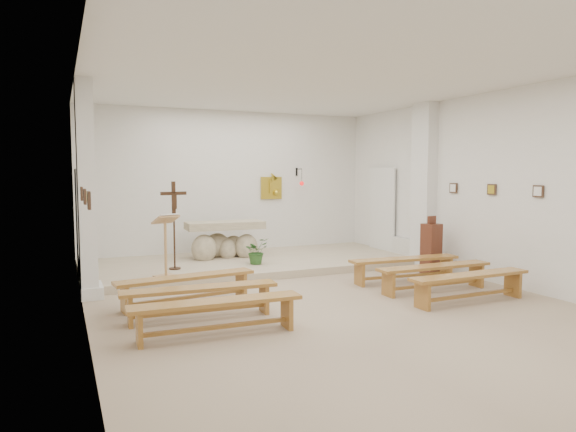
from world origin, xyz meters
name	(u,v)px	position (x,y,z in m)	size (l,w,h in m)	color
ground	(330,304)	(0.00, 0.00, 0.00)	(7.00, 10.00, 0.00)	tan
wall_left	(84,195)	(-3.49, 0.00, 1.75)	(0.02, 10.00, 3.50)	white
wall_right	(501,188)	(3.49, 0.00, 1.75)	(0.02, 10.00, 3.50)	white
wall_back	(230,184)	(0.00, 4.99, 1.75)	(7.00, 0.02, 3.50)	white
ceiling	(331,74)	(0.00, 0.00, 3.49)	(7.00, 10.00, 0.02)	silver
sanctuary_platform	(252,263)	(0.00, 3.50, 0.07)	(6.98, 3.00, 0.15)	#C1B495
pilaster_left	(86,190)	(-3.37, 2.00, 1.75)	(0.26, 0.55, 3.50)	white
pilaster_right	(424,186)	(3.37, 2.00, 1.75)	(0.26, 0.55, 3.50)	white
gold_wall_relief	(271,188)	(1.05, 4.96, 1.65)	(0.55, 0.04, 0.55)	gold
sanctuary_lamp	(301,181)	(1.75, 4.71, 1.81)	(0.11, 0.36, 0.44)	black
station_frame_left_front	(89,200)	(-3.47, -0.80, 1.72)	(0.03, 0.20, 0.20)	#3F291B
station_frame_left_mid	(85,197)	(-3.47, 0.20, 1.72)	(0.03, 0.20, 0.20)	#3F291B
station_frame_left_rear	(82,194)	(-3.47, 1.20, 1.72)	(0.03, 0.20, 0.20)	#3F291B
station_frame_right_front	(538,191)	(3.47, -0.80, 1.72)	(0.03, 0.20, 0.20)	#3F291B
station_frame_right_mid	(492,189)	(3.47, 0.20, 1.72)	(0.03, 0.20, 0.20)	#3F291B
station_frame_right_rear	(453,188)	(3.47, 1.20, 1.72)	(0.03, 0.20, 0.20)	#3F291B
radiator_left	(83,273)	(-3.43, 2.70, 0.27)	(0.10, 0.85, 0.52)	silver
radiator_right	(405,249)	(3.43, 2.70, 0.27)	(0.10, 0.85, 0.52)	silver
altar	(224,242)	(-0.46, 4.02, 0.49)	(1.72, 0.78, 0.88)	beige
lectern	(166,246)	(-2.07, 2.29, 0.72)	(0.50, 0.45, 1.16)	tan
crucifix_stand	(174,219)	(-1.76, 3.06, 1.14)	(0.52, 0.22, 1.71)	#352011
potted_plant	(256,251)	(-0.10, 2.96, 0.42)	(0.48, 0.42, 0.53)	#2A5723
donation_pedestal	(431,248)	(3.03, 1.31, 0.51)	(0.35, 0.35, 1.16)	#512517
bench_left_front	(186,283)	(-2.04, 0.84, 0.34)	(2.18, 0.62, 0.46)	#A26D2F
bench_right_front	(404,264)	(2.04, 0.84, 0.34)	(2.18, 0.50, 0.46)	#A26D2F
bench_left_second	(200,295)	(-2.04, 0.01, 0.34)	(2.17, 0.47, 0.46)	#A26D2F
bench_right_second	(434,272)	(2.04, 0.01, 0.34)	(2.16, 0.37, 0.46)	#A26D2F
bench_left_third	(217,309)	(-2.04, -0.82, 0.34)	(2.17, 0.43, 0.46)	#A26D2F
bench_right_third	(470,281)	(2.04, -0.82, 0.34)	(2.16, 0.38, 0.46)	#A26D2F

